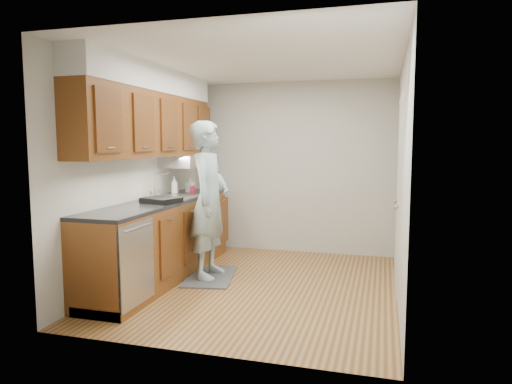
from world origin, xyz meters
TOP-DOWN VIEW (x-y plane):
  - floor at (0.00, 0.00)m, footprint 3.50×3.50m
  - ceiling at (0.00, 0.00)m, footprint 3.50×3.50m
  - wall_left at (-1.50, 0.00)m, footprint 0.02×3.50m
  - wall_right at (1.50, 0.00)m, footprint 0.02×3.50m
  - wall_back at (0.00, 1.75)m, footprint 3.00×0.02m
  - counter at (-1.20, -0.00)m, footprint 0.64×2.80m
  - upper_cabinets at (-1.33, 0.05)m, footprint 0.47×2.80m
  - closet_door at (1.49, 0.30)m, footprint 0.02×1.22m
  - floor_mat at (-0.66, 0.16)m, footprint 0.71×1.01m
  - person at (-0.66, 0.16)m, footprint 0.53×0.76m
  - soap_bottle_a at (-1.33, 0.61)m, footprint 0.10×0.10m
  - soap_bottle_b at (-1.23, 0.90)m, footprint 0.13×0.13m
  - soda_can at (-1.11, 0.69)m, footprint 0.07×0.07m
  - dish_rack at (-1.09, -0.22)m, footprint 0.46×0.42m

SIDE VIEW (x-z plane):
  - floor at x=0.00m, z-range 0.00..0.00m
  - floor_mat at x=-0.66m, z-range 0.00..0.02m
  - counter at x=-1.20m, z-range -0.16..1.14m
  - dish_rack at x=-1.09m, z-range 0.94..1.00m
  - soda_can at x=-1.11m, z-range 0.94..1.05m
  - closet_door at x=1.49m, z-range 0.00..2.05m
  - soap_bottle_b at x=-1.23m, z-range 0.94..1.15m
  - soap_bottle_a at x=-1.33m, z-range 0.94..1.18m
  - person at x=-0.66m, z-range 0.02..2.12m
  - wall_left at x=-1.50m, z-range 0.00..2.50m
  - wall_right at x=1.50m, z-range 0.00..2.50m
  - wall_back at x=0.00m, z-range 0.00..2.50m
  - upper_cabinets at x=-1.33m, z-range 1.34..2.55m
  - ceiling at x=0.00m, z-range 2.50..2.50m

